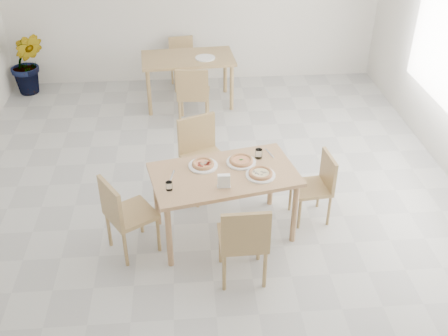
{
  "coord_description": "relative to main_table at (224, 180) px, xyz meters",
  "views": [
    {
      "loc": [
        -0.19,
        -4.89,
        3.61
      ],
      "look_at": [
        0.16,
        -0.59,
        0.81
      ],
      "focal_mm": 42.0,
      "sensor_mm": 36.0,
      "label": 1
    }
  ],
  "objects": [
    {
      "name": "plate_mushroom",
      "position": [
        0.35,
        -0.08,
        0.1
      ],
      "size": [
        0.29,
        0.29,
        0.02
      ],
      "primitive_type": "cylinder",
      "color": "white",
      "rests_on": "main_table"
    },
    {
      "name": "plate_margherita",
      "position": [
        0.19,
        0.17,
        0.1
      ],
      "size": [
        0.3,
        0.3,
        0.02
      ],
      "primitive_type": "cylinder",
      "color": "white",
      "rests_on": "main_table"
    },
    {
      "name": "second_table",
      "position": [
        -0.29,
        3.15,
        -0.0
      ],
      "size": [
        1.42,
        0.87,
        0.75
      ],
      "rotation": [
        0.0,
        0.0,
        0.07
      ],
      "color": "tan",
      "rests_on": "ground"
    },
    {
      "name": "pizza_pepperoni",
      "position": [
        -0.2,
        0.13,
        0.12
      ],
      "size": [
        0.23,
        0.23,
        0.03
      ],
      "rotation": [
        0.0,
        0.0,
        -0.05
      ],
      "color": "tan",
      "rests_on": "plate_pepperoni"
    },
    {
      "name": "pizza_mushroom",
      "position": [
        0.35,
        -0.08,
        0.12
      ],
      "size": [
        0.3,
        0.3,
        0.03
      ],
      "rotation": [
        0.0,
        0.0,
        -0.33
      ],
      "color": "tan",
      "rests_on": "plate_mushroom"
    },
    {
      "name": "plate_empty",
      "position": [
        -0.03,
        3.08,
        0.1
      ],
      "size": [
        0.29,
        0.29,
        0.02
      ],
      "primitive_type": "cylinder",
      "color": "white",
      "rests_on": "second_table"
    },
    {
      "name": "napkin_holder",
      "position": [
        -0.02,
        -0.25,
        0.16
      ],
      "size": [
        0.13,
        0.06,
        0.14
      ],
      "rotation": [
        0.0,
        0.0,
        -0.01
      ],
      "color": "silver",
      "rests_on": "main_table"
    },
    {
      "name": "chair_south",
      "position": [
        0.12,
        -0.72,
        -0.15
      ],
      "size": [
        0.44,
        0.44,
        0.88
      ],
      "rotation": [
        0.0,
        0.0,
        3.16
      ],
      "color": "tan",
      "rests_on": "ground"
    },
    {
      "name": "tumbler_b",
      "position": [
        -0.54,
        -0.24,
        0.13
      ],
      "size": [
        0.06,
        0.06,
        0.09
      ],
      "primitive_type": "cylinder",
      "color": "white",
      "rests_on": "main_table"
    },
    {
      "name": "plate_pepperoni",
      "position": [
        -0.2,
        0.13,
        0.1
      ],
      "size": [
        0.3,
        0.3,
        0.02
      ],
      "primitive_type": "cylinder",
      "color": "white",
      "rests_on": "main_table"
    },
    {
      "name": "chair_back_n",
      "position": [
        -0.37,
        3.84,
        -0.2
      ],
      "size": [
        0.45,
        0.45,
        0.8
      ],
      "rotation": [
        0.0,
        0.0,
        0.17
      ],
      "color": "tan",
      "rests_on": "ground"
    },
    {
      "name": "main_table",
      "position": [
        0.0,
        0.0,
        0.0
      ],
      "size": [
        1.56,
        1.08,
        0.75
      ],
      "rotation": [
        0.0,
        0.0,
        0.21
      ],
      "color": "tan",
      "rests_on": "ground"
    },
    {
      "name": "fork_b",
      "position": [
        0.51,
        0.33,
        0.09
      ],
      "size": [
        0.07,
        0.19,
        0.01
      ],
      "primitive_type": "cube",
      "rotation": [
        0.0,
        0.0,
        0.3
      ],
      "color": "silver",
      "rests_on": "main_table"
    },
    {
      "name": "pizza_margherita",
      "position": [
        0.19,
        0.17,
        0.12
      ],
      "size": [
        0.3,
        0.3,
        0.03
      ],
      "rotation": [
        0.0,
        0.0,
        -0.24
      ],
      "color": "tan",
      "rests_on": "plate_margherita"
    },
    {
      "name": "chair_west",
      "position": [
        -1.0,
        -0.22,
        -0.16
      ],
      "size": [
        0.58,
        0.58,
        0.86
      ],
      "rotation": [
        0.0,
        0.0,
        2.12
      ],
      "color": "tan",
      "rests_on": "ground"
    },
    {
      "name": "chair_back_s",
      "position": [
        -0.24,
        2.42,
        -0.15
      ],
      "size": [
        0.48,
        0.48,
        0.89
      ],
      "rotation": [
        0.0,
        0.0,
        3.05
      ],
      "color": "tan",
      "rests_on": "ground"
    },
    {
      "name": "tumbler_a",
      "position": [
        0.38,
        0.26,
        0.14
      ],
      "size": [
        0.07,
        0.07,
        0.1
      ],
      "primitive_type": "cylinder",
      "color": "white",
      "rests_on": "main_table"
    },
    {
      "name": "chair_north",
      "position": [
        -0.19,
        0.8,
        -0.13
      ],
      "size": [
        0.6,
        0.6,
        0.92
      ],
      "rotation": [
        0.0,
        0.0,
        0.4
      ],
      "color": "tan",
      "rests_on": "ground"
    },
    {
      "name": "chair_east",
      "position": [
        1.02,
        0.18,
        -0.21
      ],
      "size": [
        0.42,
        0.42,
        0.77
      ],
      "rotation": [
        0.0,
        0.0,
        -1.46
      ],
      "color": "tan",
      "rests_on": "ground"
    },
    {
      "name": "fork_a",
      "position": [
        -0.51,
        -0.01,
        0.09
      ],
      "size": [
        0.05,
        0.18,
        0.01
      ],
      "primitive_type": "cube",
      "rotation": [
        0.0,
        0.0,
        -0.21
      ],
      "color": "silver",
      "rests_on": "main_table"
    },
    {
      "name": "potted_plant",
      "position": [
        -2.81,
        3.74,
        -0.16
      ],
      "size": [
        0.59,
        0.5,
        1.0
      ],
      "primitive_type": "imported",
      "rotation": [
        0.0,
        0.0,
        0.1
      ],
      "color": "#3A7121",
      "rests_on": "ground"
    }
  ]
}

